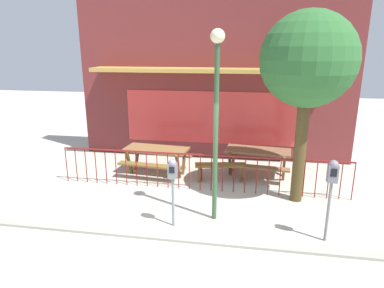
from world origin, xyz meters
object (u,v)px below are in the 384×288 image
at_px(parking_meter_far, 332,180).
at_px(street_tree, 308,61).
at_px(picnic_table_left, 156,154).
at_px(picnic_table_right, 258,155).
at_px(parking_meter_near, 173,175).
at_px(patio_bench, 221,168).
at_px(street_lamp, 216,101).

relative_size(parking_meter_far, street_tree, 0.37).
xyz_separation_m(parking_meter_far, street_tree, (-0.33, 1.77, 2.01)).
xyz_separation_m(picnic_table_left, street_tree, (3.77, -1.16, 2.65)).
height_order(picnic_table_left, street_tree, street_tree).
relative_size(picnic_table_right, parking_meter_far, 1.20).
bearing_deg(parking_meter_near, picnic_table_left, 111.60).
bearing_deg(picnic_table_left, parking_meter_far, -35.49).
relative_size(patio_bench, street_lamp, 0.37).
bearing_deg(parking_meter_near, patio_bench, 74.21).
height_order(parking_meter_far, street_tree, street_tree).
distance_m(picnic_table_left, street_lamp, 3.64).
xyz_separation_m(patio_bench, parking_meter_near, (-0.74, -2.63, 0.76)).
height_order(parking_meter_near, street_tree, street_tree).
bearing_deg(picnic_table_left, street_lamp, -51.30).
bearing_deg(parking_meter_near, parking_meter_far, -1.41).
xyz_separation_m(picnic_table_left, parking_meter_near, (1.13, -2.85, 0.50)).
height_order(picnic_table_left, street_lamp, street_lamp).
xyz_separation_m(picnic_table_left, street_lamp, (1.93, -2.40, 1.93)).
height_order(parking_meter_near, street_lamp, street_lamp).
bearing_deg(patio_bench, parking_meter_near, -105.79).
relative_size(picnic_table_right, street_lamp, 0.50).
xyz_separation_m(picnic_table_right, street_tree, (0.91, -1.50, 2.65)).
height_order(picnic_table_right, patio_bench, picnic_table_right).
xyz_separation_m(picnic_table_left, patio_bench, (1.87, -0.23, -0.26)).
height_order(street_tree, street_lamp, street_tree).
distance_m(picnic_table_left, patio_bench, 1.90).
bearing_deg(picnic_table_right, picnic_table_left, -173.25).
bearing_deg(street_lamp, picnic_table_left, 128.70).
bearing_deg(parking_meter_near, picnic_table_right, 61.45).
relative_size(picnic_table_left, parking_meter_near, 1.34).
distance_m(picnic_table_left, parking_meter_near, 3.11).
relative_size(patio_bench, street_tree, 0.33).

